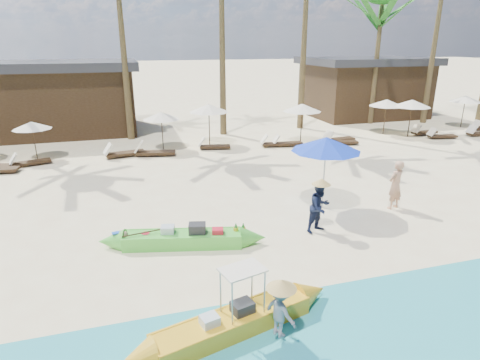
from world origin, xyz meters
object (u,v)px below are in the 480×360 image
object	(u,v)px
yellow_canoe	(233,322)
tourist	(395,185)
blue_umbrella	(326,144)
green_canoe	(183,239)

from	to	relation	value
yellow_canoe	tourist	size ratio (longest dim) A/B	3.04
yellow_canoe	blue_umbrella	size ratio (longest dim) A/B	2.07
blue_umbrella	green_canoe	bearing A→B (deg)	-164.15
yellow_canoe	tourist	bearing A→B (deg)	18.39
yellow_canoe	tourist	distance (m)	8.22
tourist	green_canoe	bearing A→B (deg)	-12.87
tourist	yellow_canoe	bearing A→B (deg)	14.75
yellow_canoe	tourist	xyz separation A→B (m)	(6.88, 4.45, 0.62)
green_canoe	yellow_canoe	distance (m)	3.80
green_canoe	blue_umbrella	size ratio (longest dim) A/B	2.07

